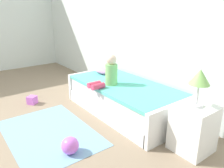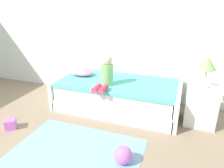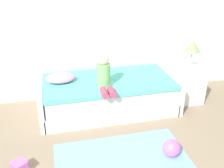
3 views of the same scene
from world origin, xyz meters
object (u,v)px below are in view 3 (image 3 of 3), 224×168
Objects in this scene: bed at (108,95)px; child_figure at (104,74)px; table_lamp at (193,47)px; pillow at (60,78)px; toy_ball at (172,148)px; toy_block at (20,167)px; nightstand at (188,84)px.

child_figure is (-0.11, -0.23, 0.46)m from bed.
table_lamp is 1.02× the size of pillow.
toy_ball is at bearing -68.35° from bed.
child_figure is 1.61m from toy_block.
bed reaches higher than toy_ball.
nightstand is 4.09× the size of toy_block.
bed is 0.52m from child_figure.
toy_block is at bearing 176.10° from toy_ball.
table_lamp reaches higher than nightstand.
pillow reaches higher than toy_ball.
nightstand is at bearing 90.00° from table_lamp.
child_figure reaches higher than bed.
child_figure is (-1.46, -0.20, 0.40)m from nightstand.
nightstand is 2.77× the size of toy_ball.
child_figure is at bearing 120.52° from toy_ball.
bed is 4.14× the size of child_figure.
bed is 4.69× the size of table_lamp.
bed reaches higher than toy_block.
table_lamp reaches higher than bed.
child_figure reaches higher than toy_block.
toy_ball is (-0.85, -1.24, -0.19)m from nightstand.
child_figure reaches higher than toy_ball.
child_figure is 1.16× the size of pillow.
child_figure is 0.71m from pillow.
pillow is (-2.07, 0.13, 0.26)m from nightstand.
toy_block is at bearing -156.85° from table_lamp.
pillow reaches higher than nightstand.
pillow is 3.00× the size of toy_block.
toy_ball is 1.48× the size of toy_block.
toy_ball is (0.50, -1.27, -0.14)m from bed.
pillow is at bearing 151.64° from child_figure.
toy_block is (-1.16, -0.92, -0.63)m from child_figure.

